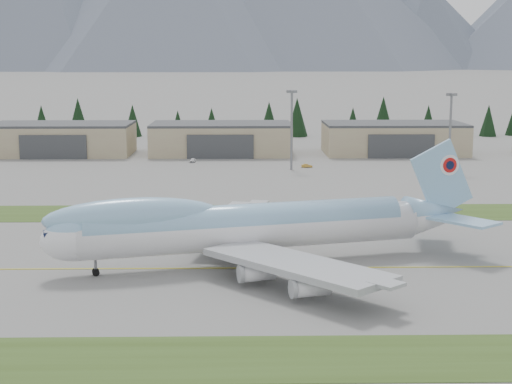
{
  "coord_description": "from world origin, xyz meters",
  "views": [
    {
      "loc": [
        -8.01,
        -120.72,
        33.05
      ],
      "look_at": [
        -5.29,
        25.06,
        8.0
      ],
      "focal_mm": 55.0,
      "sensor_mm": 36.0,
      "label": 1
    }
  ],
  "objects_px": {
    "service_vehicle_a": "(193,162)",
    "service_vehicle_c": "(434,161)",
    "hangar_left": "(62,139)",
    "boeing_747_freighter": "(247,226)",
    "hangar_right": "(394,138)",
    "hangar_center": "(221,139)",
    "service_vehicle_b": "(307,168)"
  },
  "relations": [
    {
      "from": "hangar_left",
      "to": "boeing_747_freighter",
      "type": "bearing_deg",
      "value": -66.91
    },
    {
      "from": "service_vehicle_b",
      "to": "service_vehicle_c",
      "type": "height_order",
      "value": "service_vehicle_c"
    },
    {
      "from": "hangar_left",
      "to": "hangar_center",
      "type": "xyz_separation_m",
      "value": [
        55.0,
        0.0,
        0.0
      ]
    },
    {
      "from": "service_vehicle_a",
      "to": "service_vehicle_b",
      "type": "relative_size",
      "value": 1.15
    },
    {
      "from": "service_vehicle_c",
      "to": "boeing_747_freighter",
      "type": "bearing_deg",
      "value": -124.15
    },
    {
      "from": "hangar_right",
      "to": "service_vehicle_b",
      "type": "bearing_deg",
      "value": -133.83
    },
    {
      "from": "service_vehicle_a",
      "to": "hangar_center",
      "type": "bearing_deg",
      "value": 74.06
    },
    {
      "from": "boeing_747_freighter",
      "to": "hangar_right",
      "type": "bearing_deg",
      "value": 55.69
    },
    {
      "from": "service_vehicle_a",
      "to": "service_vehicle_c",
      "type": "bearing_deg",
      "value": 7.19
    },
    {
      "from": "service_vehicle_a",
      "to": "service_vehicle_b",
      "type": "height_order",
      "value": "service_vehicle_a"
    },
    {
      "from": "boeing_747_freighter",
      "to": "service_vehicle_a",
      "type": "relative_size",
      "value": 18.99
    },
    {
      "from": "hangar_right",
      "to": "hangar_center",
      "type": "bearing_deg",
      "value": 180.0
    },
    {
      "from": "service_vehicle_a",
      "to": "service_vehicle_b",
      "type": "distance_m",
      "value": 37.79
    },
    {
      "from": "service_vehicle_c",
      "to": "service_vehicle_a",
      "type": "bearing_deg",
      "value": 173.0
    },
    {
      "from": "hangar_right",
      "to": "service_vehicle_a",
      "type": "distance_m",
      "value": 72.17
    },
    {
      "from": "service_vehicle_c",
      "to": "hangar_center",
      "type": "bearing_deg",
      "value": 155.77
    },
    {
      "from": "hangar_center",
      "to": "service_vehicle_b",
      "type": "bearing_deg",
      "value": -52.04
    },
    {
      "from": "hangar_right",
      "to": "service_vehicle_a",
      "type": "height_order",
      "value": "hangar_right"
    },
    {
      "from": "hangar_left",
      "to": "hangar_right",
      "type": "bearing_deg",
      "value": 0.0
    },
    {
      "from": "hangar_right",
      "to": "service_vehicle_b",
      "type": "height_order",
      "value": "hangar_right"
    },
    {
      "from": "service_vehicle_b",
      "to": "service_vehicle_c",
      "type": "distance_m",
      "value": 45.14
    },
    {
      "from": "boeing_747_freighter",
      "to": "service_vehicle_c",
      "type": "bearing_deg",
      "value": 49.37
    },
    {
      "from": "hangar_left",
      "to": "hangar_center",
      "type": "height_order",
      "value": "same"
    },
    {
      "from": "hangar_center",
      "to": "service_vehicle_b",
      "type": "distance_m",
      "value": 44.06
    },
    {
      "from": "hangar_center",
      "to": "hangar_right",
      "type": "xyz_separation_m",
      "value": [
        60.0,
        0.0,
        0.0
      ]
    },
    {
      "from": "service_vehicle_c",
      "to": "service_vehicle_b",
      "type": "bearing_deg",
      "value": -169.36
    },
    {
      "from": "hangar_center",
      "to": "service_vehicle_c",
      "type": "xyz_separation_m",
      "value": [
        69.58,
        -19.78,
        -5.39
      ]
    },
    {
      "from": "hangar_center",
      "to": "hangar_right",
      "type": "relative_size",
      "value": 1.0
    },
    {
      "from": "boeing_747_freighter",
      "to": "hangar_center",
      "type": "bearing_deg",
      "value": 78.21
    },
    {
      "from": "hangar_center",
      "to": "hangar_left",
      "type": "bearing_deg",
      "value": 180.0
    },
    {
      "from": "hangar_left",
      "to": "service_vehicle_a",
      "type": "relative_size",
      "value": 12.35
    },
    {
      "from": "hangar_right",
      "to": "boeing_747_freighter",
      "type": "bearing_deg",
      "value": -109.46
    }
  ]
}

